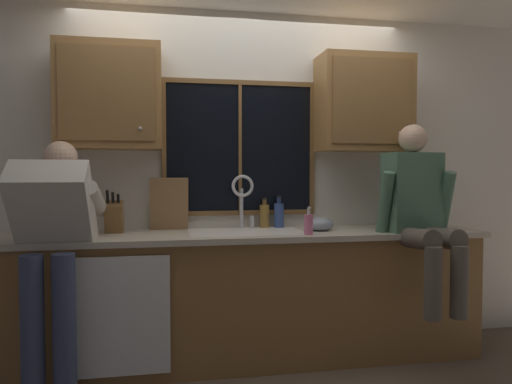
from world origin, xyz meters
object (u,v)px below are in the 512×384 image
(person_standing, at_px, (53,237))
(mixing_bowl, at_px, (319,224))
(cutting_board, at_px, (169,204))
(bottle_green_glass, at_px, (264,215))
(soap_dispenser, at_px, (309,224))
(person_sitting_on_counter, at_px, (419,207))
(bottle_tall_clear, at_px, (279,215))
(knife_block, at_px, (114,217))

(person_standing, relative_size, mixing_bowl, 7.59)
(cutting_board, xyz_separation_m, bottle_green_glass, (0.71, 0.03, -0.10))
(mixing_bowl, height_order, soap_dispenser, soap_dispenser)
(person_sitting_on_counter, bearing_deg, soap_dispenser, 176.15)
(bottle_green_glass, height_order, bottle_tall_clear, bottle_tall_clear)
(cutting_board, bearing_deg, bottle_tall_clear, 0.70)
(soap_dispenser, bearing_deg, bottle_green_glass, 114.89)
(knife_block, bearing_deg, soap_dispenser, -14.25)
(bottle_tall_clear, bearing_deg, person_standing, -160.78)
(cutting_board, xyz_separation_m, mixing_bowl, (1.07, -0.21, -0.14))
(soap_dispenser, bearing_deg, person_sitting_on_counter, -3.85)
(cutting_board, bearing_deg, bottle_green_glass, 2.18)
(knife_block, bearing_deg, person_sitting_on_counter, -10.42)
(person_sitting_on_counter, height_order, knife_block, person_sitting_on_counter)
(mixing_bowl, xyz_separation_m, bottle_green_glass, (-0.36, 0.24, 0.05))
(cutting_board, bearing_deg, knife_block, -165.47)
(mixing_bowl, distance_m, bottle_tall_clear, 0.34)
(person_standing, xyz_separation_m, soap_dispenser, (1.61, 0.09, 0.04))
(bottle_green_glass, bearing_deg, bottle_tall_clear, -8.91)
(person_sitting_on_counter, distance_m, soap_dispenser, 0.79)
(person_sitting_on_counter, relative_size, knife_block, 3.92)
(knife_block, relative_size, soap_dispenser, 1.68)
(bottle_tall_clear, bearing_deg, mixing_bowl, -41.29)
(person_standing, xyz_separation_m, mixing_bowl, (1.75, 0.31, 0.01))
(mixing_bowl, bearing_deg, bottle_tall_clear, 138.71)
(mixing_bowl, xyz_separation_m, bottle_tall_clear, (-0.25, 0.22, 0.05))
(cutting_board, bearing_deg, mixing_bowl, -11.03)
(soap_dispenser, relative_size, bottle_tall_clear, 0.79)
(knife_block, relative_size, mixing_bowl, 1.58)
(soap_dispenser, distance_m, bottle_green_glass, 0.50)
(mixing_bowl, bearing_deg, bottle_green_glass, 146.63)
(person_standing, height_order, cutting_board, person_standing)
(bottle_tall_clear, bearing_deg, bottle_green_glass, 171.09)
(person_sitting_on_counter, height_order, mixing_bowl, person_sitting_on_counter)
(mixing_bowl, bearing_deg, soap_dispenser, -123.93)
(cutting_board, height_order, bottle_tall_clear, cutting_board)
(knife_block, distance_m, mixing_bowl, 1.45)
(bottle_green_glass, bearing_deg, person_standing, -158.79)
(person_standing, distance_m, soap_dispenser, 1.61)
(mixing_bowl, distance_m, soap_dispenser, 0.27)
(knife_block, relative_size, cutting_board, 0.83)
(knife_block, height_order, soap_dispenser, knife_block)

